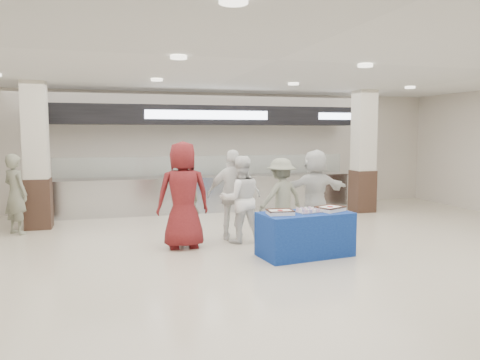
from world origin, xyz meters
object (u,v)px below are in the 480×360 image
object	(u,v)px
sheet_cake_left	(280,212)
chef_short	(234,195)
civilian_white	(315,191)
sheet_cake_right	(330,208)
chef_tall	(240,199)
display_table	(305,234)
soldier_b	(281,197)
civilian_maroon	(183,195)
soldier_a	(187,201)
soldier_bg	(16,194)
cupcake_tray	(308,210)

from	to	relation	value
sheet_cake_left	chef_short	world-z (taller)	chef_short
civilian_white	sheet_cake_right	bearing A→B (deg)	71.67
chef_short	civilian_white	world-z (taller)	chef_short
chef_tall	chef_short	world-z (taller)	chef_short
sheet_cake_left	display_table	bearing A→B (deg)	6.91
sheet_cake_left	civilian_white	xyz separation A→B (m)	(1.46, 1.79, 0.08)
sheet_cake_left	sheet_cake_right	distance (m)	0.96
chef_short	soldier_b	world-z (taller)	chef_short
display_table	chef_short	size ratio (longest dim) A/B	0.87
sheet_cake_right	chef_short	size ratio (longest dim) A/B	0.31
civilian_maroon	chef_tall	world-z (taller)	civilian_maroon
sheet_cake_left	soldier_a	bearing A→B (deg)	125.10
soldier_b	sheet_cake_left	bearing A→B (deg)	52.41
sheet_cake_left	soldier_bg	xyz separation A→B (m)	(-4.58, 3.30, 0.04)
cupcake_tray	chef_tall	world-z (taller)	chef_tall
sheet_cake_right	soldier_a	xyz separation A→B (m)	(-2.22, 1.72, -0.03)
sheet_cake_left	soldier_b	world-z (taller)	soldier_b
soldier_b	display_table	bearing A→B (deg)	67.32
civilian_maroon	soldier_a	world-z (taller)	civilian_maroon
sheet_cake_right	soldier_bg	distance (m)	6.40
soldier_bg	cupcake_tray	bearing A→B (deg)	-166.47
soldier_bg	soldier_a	bearing A→B (deg)	-158.45
sheet_cake_left	chef_tall	bearing A→B (deg)	103.14
soldier_a	sheet_cake_right	bearing A→B (deg)	124.98
display_table	sheet_cake_left	size ratio (longest dim) A/B	3.45
soldier_a	chef_short	size ratio (longest dim) A/B	0.86
display_table	soldier_a	world-z (taller)	soldier_a
chef_tall	sheet_cake_left	bearing A→B (deg)	103.32
chef_short	civilian_white	distance (m)	1.84
display_table	civilian_white	distance (m)	2.05
display_table	chef_short	xyz separation A→B (m)	(-0.85, 1.52, 0.51)
sheet_cake_left	civilian_maroon	world-z (taller)	civilian_maroon
civilian_maroon	soldier_bg	size ratio (longest dim) A/B	1.17
sheet_cake_left	cupcake_tray	size ratio (longest dim) A/B	0.93
soldier_a	civilian_white	distance (m)	2.73
display_table	cupcake_tray	xyz separation A→B (m)	(0.05, 0.00, 0.41)
cupcake_tray	display_table	bearing A→B (deg)	-175.38
civilian_white	civilian_maroon	bearing A→B (deg)	10.45
chef_short	soldier_a	bearing A→B (deg)	1.68
display_table	sheet_cake_left	world-z (taller)	sheet_cake_left
chef_tall	soldier_bg	bearing A→B (deg)	-24.72
sheet_cake_left	chef_short	size ratio (longest dim) A/B	0.25
chef_tall	civilian_white	xyz separation A→B (m)	(1.77, 0.47, 0.05)
soldier_a	soldier_bg	distance (m)	3.64
cupcake_tray	civilian_white	xyz separation A→B (m)	(0.93, 1.73, 0.09)
sheet_cake_right	chef_short	distance (m)	2.00
sheet_cake_left	civilian_white	bearing A→B (deg)	50.88
sheet_cake_right	cupcake_tray	bearing A→B (deg)	-177.52
soldier_a	chef_short	xyz separation A→B (m)	(0.89, -0.23, 0.12)
civilian_maroon	soldier_a	xyz separation A→B (m)	(0.16, 0.64, -0.21)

